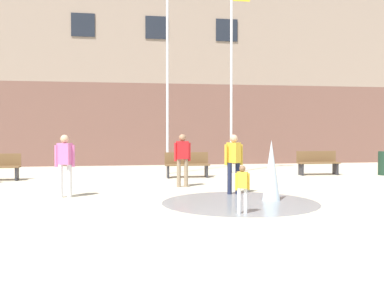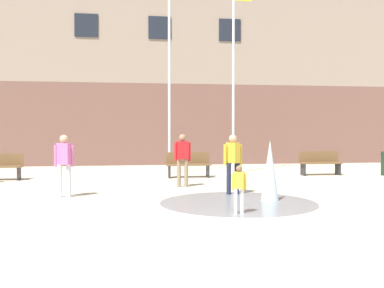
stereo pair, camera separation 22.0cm
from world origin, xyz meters
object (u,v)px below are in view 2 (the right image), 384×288
(teen_by_trashcan, at_px, (233,159))
(flagpole_right, at_px, (234,70))
(park_bench_near_trashcan, at_px, (320,163))
(adult_watching, at_px, (64,161))
(flagpole_left, at_px, (170,68))
(child_in_fountain, at_px, (239,185))
(park_bench_center, at_px, (188,164))
(adult_near_bench, at_px, (183,156))

(teen_by_trashcan, bearing_deg, flagpole_right, 133.45)
(park_bench_near_trashcan, height_order, adult_watching, adult_watching)
(flagpole_right, bearing_deg, park_bench_near_trashcan, -24.60)
(flagpole_left, bearing_deg, flagpole_right, -0.00)
(flagpole_left, bearing_deg, park_bench_near_trashcan, -13.91)
(child_in_fountain, relative_size, flagpole_left, 0.13)
(adult_watching, bearing_deg, park_bench_near_trashcan, -126.68)
(flagpole_left, relative_size, flagpole_right, 1.01)
(park_bench_center, xyz_separation_m, child_in_fountain, (0.05, -7.17, 0.10))
(teen_by_trashcan, bearing_deg, adult_watching, -124.16)
(park_bench_center, distance_m, flagpole_left, 4.01)
(adult_near_bench, bearing_deg, park_bench_near_trashcan, 16.02)
(park_bench_center, relative_size, park_bench_near_trashcan, 1.00)
(park_bench_center, distance_m, park_bench_near_trashcan, 5.10)
(park_bench_near_trashcan, distance_m, flagpole_left, 6.84)
(child_in_fountain, bearing_deg, teen_by_trashcan, -73.06)
(park_bench_near_trashcan, xyz_separation_m, child_in_fountain, (-5.04, -7.33, 0.10))
(child_in_fountain, xyz_separation_m, flagpole_left, (-0.56, 8.71, 3.57))
(adult_near_bench, bearing_deg, park_bench_center, 67.99)
(adult_watching, bearing_deg, park_bench_center, -104.66)
(teen_by_trashcan, height_order, adult_near_bench, same)
(adult_near_bench, relative_size, flagpole_left, 0.20)
(park_bench_center, distance_m, teen_by_trashcan, 4.49)
(teen_by_trashcan, xyz_separation_m, flagpole_right, (1.48, 5.97, 3.17))
(teen_by_trashcan, relative_size, adult_watching, 1.00)
(park_bench_near_trashcan, height_order, adult_near_bench, adult_near_bench)
(adult_watching, height_order, flagpole_right, flagpole_right)
(adult_near_bench, bearing_deg, teen_by_trashcan, -68.03)
(flagpole_right, bearing_deg, adult_watching, -135.01)
(park_bench_near_trashcan, xyz_separation_m, adult_watching, (-8.88, -4.46, 0.45))
(park_bench_near_trashcan, xyz_separation_m, teen_by_trashcan, (-4.51, -4.58, 0.45))
(park_bench_center, xyz_separation_m, adult_watching, (-3.79, -4.31, 0.45))
(park_bench_center, relative_size, adult_near_bench, 1.01)
(park_bench_near_trashcan, relative_size, child_in_fountain, 1.62)
(park_bench_near_trashcan, relative_size, flagpole_right, 0.21)
(teen_by_trashcan, bearing_deg, adult_near_bench, 179.79)
(park_bench_near_trashcan, xyz_separation_m, flagpole_right, (-3.03, 1.39, 3.63))
(teen_by_trashcan, bearing_deg, flagpole_left, 157.77)
(park_bench_near_trashcan, bearing_deg, adult_watching, -153.33)
(adult_near_bench, xyz_separation_m, flagpole_left, (0.03, 4.19, 3.21))
(flagpole_left, bearing_deg, adult_near_bench, -90.45)
(flagpole_left, bearing_deg, park_bench_center, -71.65)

